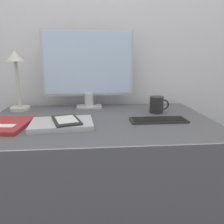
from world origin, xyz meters
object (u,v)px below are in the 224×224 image
(keyboard, at_px, (158,120))
(desk_lamp, at_px, (17,74))
(monitor, at_px, (88,67))
(laptop, at_px, (62,124))
(coffee_mug, at_px, (157,105))
(notebook, at_px, (6,125))
(ereader, at_px, (66,120))

(keyboard, relative_size, desk_lamp, 0.80)
(monitor, distance_m, desk_lamp, 0.44)
(monitor, relative_size, keyboard, 1.98)
(monitor, distance_m, laptop, 0.50)
(monitor, bearing_deg, keyboard, -44.81)
(monitor, distance_m, coffee_mug, 0.50)
(keyboard, distance_m, coffee_mug, 0.19)
(desk_lamp, bearing_deg, notebook, -82.56)
(laptop, distance_m, desk_lamp, 0.52)
(desk_lamp, bearing_deg, laptop, -49.54)
(ereader, distance_m, coffee_mug, 0.56)
(ereader, relative_size, coffee_mug, 1.86)
(laptop, bearing_deg, coffee_mug, 22.50)
(keyboard, bearing_deg, monitor, 135.19)
(desk_lamp, bearing_deg, coffee_mug, -9.58)
(monitor, xyz_separation_m, keyboard, (0.37, -0.36, -0.26))
(monitor, relative_size, desk_lamp, 1.59)
(laptop, height_order, notebook, laptop)
(laptop, bearing_deg, keyboard, 5.01)
(monitor, height_order, keyboard, monitor)
(coffee_mug, bearing_deg, desk_lamp, 170.42)
(keyboard, relative_size, ereader, 1.34)
(notebook, bearing_deg, desk_lamp, 97.44)
(desk_lamp, distance_m, notebook, 0.42)
(monitor, bearing_deg, notebook, -134.18)
(monitor, relative_size, notebook, 2.10)
(monitor, xyz_separation_m, laptop, (-0.13, -0.41, -0.25))
(ereader, bearing_deg, coffee_mug, 23.00)
(laptop, height_order, ereader, ereader)
(laptop, height_order, desk_lamp, desk_lamp)
(keyboard, bearing_deg, ereader, -175.17)
(monitor, bearing_deg, coffee_mug, -24.52)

